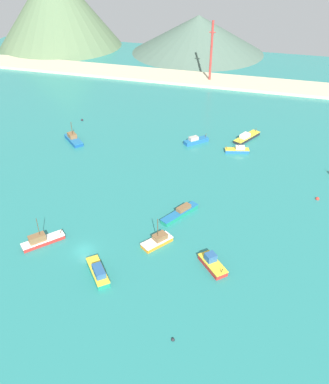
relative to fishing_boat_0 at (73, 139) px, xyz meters
The scene contains 17 objects.
ground 29.63m from the fishing_boat_0, 31.56° to the right, with size 260.00×280.00×0.50m.
fishing_boat_0 is the anchor object (origin of this frame).
fishing_boat_1 59.96m from the fishing_boat_0, 58.78° to the right, with size 7.32×7.97×2.50m.
fishing_boat_3 50.27m from the fishing_boat_0, 34.11° to the right, with size 7.15×10.28×2.08m.
fishing_boat_4 55.61m from the fishing_boat_0, 44.82° to the right, with size 6.21×7.17×6.53m.
fishing_boat_5 48.59m from the fishing_boat_0, 71.14° to the right, with size 7.76×8.28×6.87m.
fishing_boat_7 67.23m from the fishing_boat_0, 39.57° to the right, with size 6.78×7.01×2.71m.
fishing_boat_8 50.89m from the fishing_boat_0, ahead, with size 7.42×3.78×5.01m.
fishing_boat_11 38.27m from the fishing_boat_0, 14.55° to the left, with size 7.29×7.27×2.28m.
fishing_boat_13 54.54m from the fishing_boat_0, 17.48° to the left, with size 7.53×11.08×2.23m.
buoy_0 78.38m from the fishing_boat_0, 51.54° to the right, with size 0.60×0.60×0.60m.
buoy_1 16.11m from the fishing_boat_0, 106.43° to the left, with size 0.88×0.88×0.88m.
buoy_2 73.75m from the fishing_boat_0, ahead, with size 0.92×0.92×0.92m.
beach_strip 73.25m from the fishing_boat_0, 69.85° to the left, with size 247.00×17.43×1.20m, color beige.
hill_west 124.62m from the fishing_boat_0, 119.76° to the left, with size 67.41×67.41×41.52m.
hill_central 115.85m from the fishing_boat_0, 82.46° to the left, with size 69.71×69.71×18.48m.
radio_tower 75.27m from the fishing_boat_0, 65.82° to the left, with size 2.50×2.00×25.00m.
Camera 1 is at (33.51, -55.75, 56.66)m, focal length 37.52 mm.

